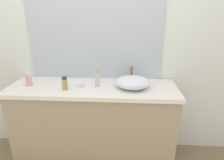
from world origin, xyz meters
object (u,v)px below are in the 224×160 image
at_px(soap_dispenser, 29,80).
at_px(lotion_bottle, 65,83).
at_px(sink_basin, 132,82).
at_px(perfume_bottle, 97,79).
at_px(candle_jar, 80,85).

height_order(soap_dispenser, lotion_bottle, soap_dispenser).
height_order(sink_basin, perfume_bottle, perfume_bottle).
xyz_separation_m(lotion_bottle, perfume_bottle, (0.30, 0.10, 0.02)).
distance_m(sink_basin, soap_dispenser, 1.06).
bearing_deg(perfume_bottle, lotion_bottle, -162.25).
bearing_deg(sink_basin, candle_jar, -178.96).
relative_size(soap_dispenser, candle_jar, 2.45).
xyz_separation_m(perfume_bottle, candle_jar, (-0.17, -0.02, -0.06)).
bearing_deg(candle_jar, perfume_bottle, 8.03).
xyz_separation_m(sink_basin, lotion_bottle, (-0.65, -0.08, 0.00)).
xyz_separation_m(sink_basin, perfume_bottle, (-0.35, 0.01, 0.02)).
relative_size(lotion_bottle, candle_jar, 2.12).
relative_size(sink_basin, perfume_bottle, 1.83).
height_order(sink_basin, candle_jar, sink_basin).
bearing_deg(lotion_bottle, sink_basin, 7.21).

